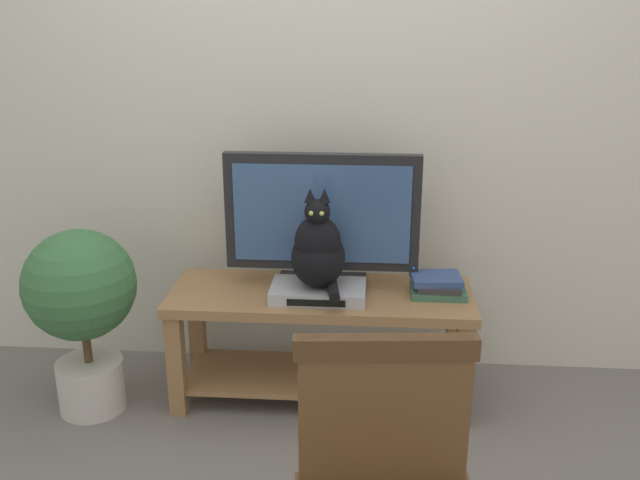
# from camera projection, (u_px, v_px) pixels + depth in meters

# --- Properties ---
(ground_plane) EXTENTS (12.00, 12.00, 0.00)m
(ground_plane) POSITION_uv_depth(u_px,v_px,m) (306.00, 479.00, 2.66)
(ground_plane) COLOR slate
(back_wall) EXTENTS (7.00, 0.12, 2.80)m
(back_wall) POSITION_uv_depth(u_px,v_px,m) (325.00, 77.00, 3.16)
(back_wall) COLOR beige
(back_wall) RESTS_ON ground
(tv_stand) EXTENTS (1.32, 0.47, 0.52)m
(tv_stand) POSITION_uv_depth(u_px,v_px,m) (321.00, 326.00, 3.11)
(tv_stand) COLOR olive
(tv_stand) RESTS_ON ground
(tv) EXTENTS (0.84, 0.20, 0.60)m
(tv) POSITION_uv_depth(u_px,v_px,m) (322.00, 219.00, 3.02)
(tv) COLOR black
(tv) RESTS_ON tv_stand
(media_box) EXTENTS (0.40, 0.24, 0.06)m
(media_box) POSITION_uv_depth(u_px,v_px,m) (318.00, 292.00, 2.98)
(media_box) COLOR #ADADB2
(media_box) RESTS_ON tv_stand
(cat) EXTENTS (0.23, 0.31, 0.44)m
(cat) POSITION_uv_depth(u_px,v_px,m) (318.00, 250.00, 2.91)
(cat) COLOR black
(cat) RESTS_ON media_box
(book_stack) EXTENTS (0.24, 0.19, 0.09)m
(book_stack) POSITION_uv_depth(u_px,v_px,m) (437.00, 286.00, 3.01)
(book_stack) COLOR #38664C
(book_stack) RESTS_ON tv_stand
(potted_plant) EXTENTS (0.47, 0.47, 0.83)m
(potted_plant) POSITION_uv_depth(u_px,v_px,m) (82.00, 302.00, 2.96)
(potted_plant) COLOR beige
(potted_plant) RESTS_ON ground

